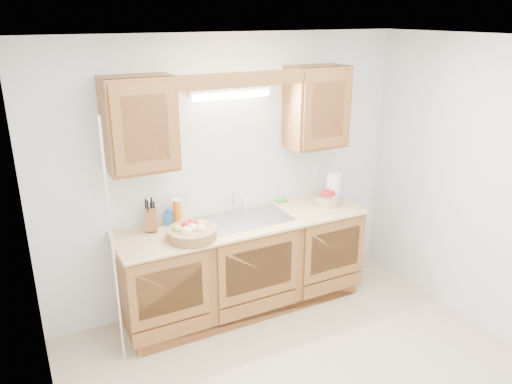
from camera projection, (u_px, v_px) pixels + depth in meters
room at (320, 234)px, 3.35m from camera, size 3.52×3.50×2.50m
base_cabinets at (244, 265)px, 4.63m from camera, size 2.20×0.60×0.86m
countertop at (244, 222)px, 4.46m from camera, size 2.30×0.63×0.04m
upper_cabinet_left at (139, 124)px, 3.91m from camera, size 0.55×0.33×0.75m
upper_cabinet_right at (316, 107)px, 4.63m from camera, size 0.55×0.33×0.75m
valance at (242, 79)px, 4.04m from camera, size 2.20×0.05×0.12m
fluorescent_fixture at (231, 93)px, 4.28m from camera, size 0.76×0.08×0.08m
sink at (243, 227)px, 4.50m from camera, size 0.84×0.46×0.36m
wire_shelf_pole at (113, 249)px, 3.70m from camera, size 0.03×0.03×2.00m
outlet_plate at (315, 170)px, 5.04m from camera, size 0.08×0.01×0.12m
fruit_basket at (192, 232)px, 4.09m from camera, size 0.45×0.45×0.13m
knife_block at (151, 219)px, 4.23m from camera, size 0.14×0.18×0.29m
orange_canister at (177, 211)px, 4.37m from camera, size 0.08×0.08×0.22m
soap_bottle at (168, 215)px, 4.35m from camera, size 0.10×0.10×0.17m
sponge at (282, 201)px, 4.90m from camera, size 0.11×0.08×0.02m
paper_towel at (333, 187)px, 4.86m from camera, size 0.17×0.17×0.35m
apple_bowl at (327, 198)px, 4.82m from camera, size 0.28×0.28×0.14m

